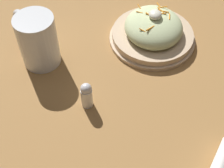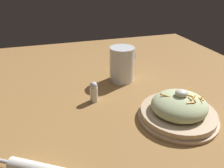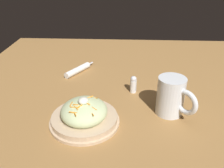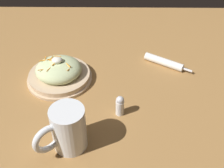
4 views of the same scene
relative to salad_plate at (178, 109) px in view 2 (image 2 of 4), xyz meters
The scene contains 4 objects.
ground_plane 0.24m from the salad_plate, 144.69° to the left, with size 1.43×1.43×0.00m, color #9E703D.
salad_plate is the anchor object (origin of this frame).
beer_mug 0.30m from the salad_plate, 103.73° to the left, with size 0.13×0.12×0.13m.
salt_shaker 0.27m from the salad_plate, 142.16° to the left, with size 0.03×0.03×0.07m.
Camera 2 is at (-0.14, -0.57, 0.38)m, focal length 34.25 mm.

